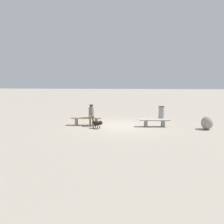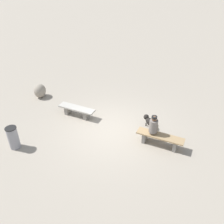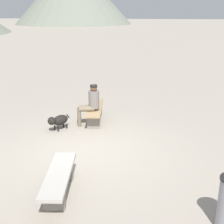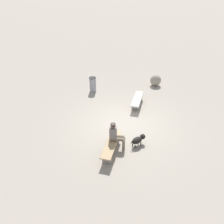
# 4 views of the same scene
# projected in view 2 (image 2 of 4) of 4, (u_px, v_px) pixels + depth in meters

# --- Properties ---
(ground) EXTENTS (210.00, 210.00, 0.06)m
(ground) POSITION_uv_depth(u_px,v_px,m) (111.00, 130.00, 9.96)
(ground) COLOR #9E9384
(bench_left) EXTENTS (1.77, 0.63, 0.44)m
(bench_left) POSITION_uv_depth(u_px,v_px,m) (77.00, 110.00, 10.71)
(bench_left) COLOR gray
(bench_left) RESTS_ON ground
(bench_right) EXTENTS (1.84, 0.63, 0.47)m
(bench_right) POSITION_uv_depth(u_px,v_px,m) (160.00, 138.00, 8.94)
(bench_right) COLOR gray
(bench_right) RESTS_ON ground
(seated_person) EXTENTS (0.43, 0.67, 1.26)m
(seated_person) POSITION_uv_depth(u_px,v_px,m) (154.00, 126.00, 8.92)
(seated_person) COLOR slate
(seated_person) RESTS_ON ground
(dog) EXTENTS (0.68, 0.55, 0.46)m
(dog) POSITION_uv_depth(u_px,v_px,m) (149.00, 121.00, 9.99)
(dog) COLOR black
(dog) RESTS_ON ground
(trash_bin) EXTENTS (0.42, 0.42, 0.91)m
(trash_bin) POSITION_uv_depth(u_px,v_px,m) (13.00, 138.00, 8.77)
(trash_bin) COLOR gray
(trash_bin) RESTS_ON ground
(boulder) EXTENTS (0.80, 0.86, 0.71)m
(boulder) POSITION_uv_depth(u_px,v_px,m) (40.00, 91.00, 12.21)
(boulder) COLOR gray
(boulder) RESTS_ON ground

